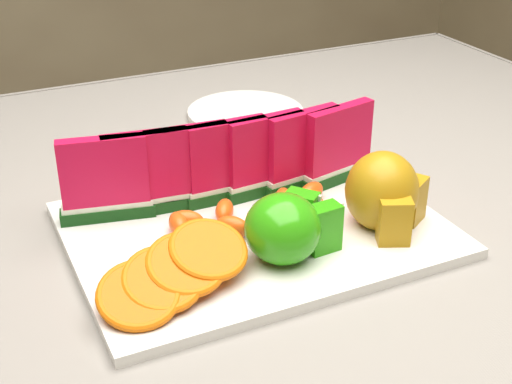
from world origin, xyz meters
name	(u,v)px	position (x,y,z in m)	size (l,w,h in m)	color
table	(190,289)	(0.00, 0.00, 0.65)	(1.40, 0.90, 0.75)	#442B1C
tablecloth	(187,246)	(0.00, 0.00, 0.72)	(1.53, 1.03, 0.20)	gray
platter	(255,229)	(0.06, -0.07, 0.76)	(0.40, 0.30, 0.01)	silver
apple_cluster	(288,227)	(0.06, -0.14, 0.80)	(0.12, 0.10, 0.07)	#279015
pear_cluster	(384,194)	(0.18, -0.13, 0.81)	(0.10, 0.10, 0.09)	#AE721B
side_plate	(245,113)	(0.19, 0.26, 0.76)	(0.23, 0.23, 0.01)	silver
watermelon_row	(228,163)	(0.05, 0.00, 0.82)	(0.39, 0.07, 0.10)	#0D3415
orange_fan_front	(175,271)	(-0.07, -0.15, 0.79)	(0.17, 0.11, 0.05)	red
orange_fan_back	(226,156)	(0.08, 0.06, 0.79)	(0.37, 0.10, 0.05)	red
tangerine_segments	(253,212)	(0.06, -0.06, 0.78)	(0.20, 0.08, 0.02)	orange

